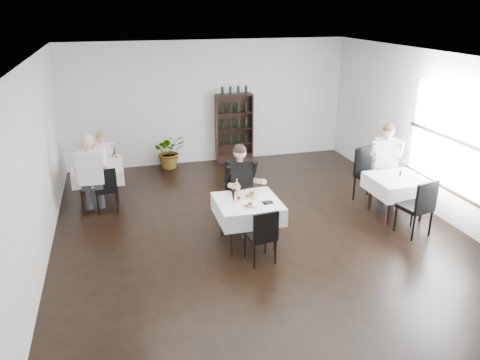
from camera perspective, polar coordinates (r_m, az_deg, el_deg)
name	(u,v)px	position (r m, az deg, el deg)	size (l,w,h in m)	color
room_shell	(266,157)	(7.50, 3.18, 2.84)	(9.00, 9.00, 9.00)	black
window_right	(451,141)	(9.18, 24.33, 4.36)	(0.06, 2.30, 1.85)	white
wine_shelf	(234,129)	(11.82, -0.71, 6.29)	(0.90, 0.28, 1.75)	black
main_table	(248,209)	(7.74, 0.94, -3.54)	(1.03, 1.03, 0.77)	black
left_table	(98,172)	(9.81, -16.89, 0.89)	(0.98, 0.98, 0.77)	black
right_table	(397,185)	(9.21, 18.61, -0.59)	(0.98, 0.98, 0.77)	black
potted_tree	(170,151)	(11.54, -8.57, 3.49)	(0.76, 0.66, 0.84)	#21541D
main_chair_far	(242,194)	(8.54, 0.28, -1.72)	(0.46, 0.47, 0.94)	black
main_chair_near	(263,233)	(7.18, 2.77, -6.51)	(0.46, 0.47, 0.90)	black
left_chair_far	(105,163)	(10.52, -16.16, 1.97)	(0.48, 0.49, 0.98)	black
left_chair_near	(106,187)	(9.30, -16.04, -0.78)	(0.43, 0.43, 0.91)	black
right_chair_far	(368,171)	(9.81, 15.31, 1.10)	(0.65, 0.65, 1.10)	black
right_chair_near	(419,204)	(8.55, 21.01, -2.78)	(0.56, 0.57, 1.04)	black
diner_main	(242,182)	(8.08, 0.22, -0.22)	(0.64, 0.67, 1.57)	#3C3C43
diner_left_far	(104,157)	(10.29, -16.27, 2.69)	(0.58, 0.61, 1.30)	#3C3C43
diner_left_near	(90,169)	(9.07, -17.77, 1.33)	(0.61, 0.60, 1.62)	#3C3C43
diner_right_far	(387,159)	(9.61, 17.44, 2.50)	(0.69, 0.74, 1.64)	#3C3C43
plate_far	(251,196)	(7.82, 1.30, -1.95)	(0.32, 0.32, 0.08)	white
plate_near	(249,206)	(7.44, 1.09, -3.17)	(0.22, 0.22, 0.07)	white
pilsner_dark	(233,196)	(7.53, -0.81, -1.99)	(0.07, 0.07, 0.30)	black
pilsner_lager	(237,190)	(7.73, -0.39, -1.26)	(0.08, 0.08, 0.34)	#BF8331
coke_bottle	(239,197)	(7.59, -0.16, -2.04)	(0.06, 0.06, 0.23)	silver
napkin_cutlery	(268,203)	(7.60, 3.38, -2.76)	(0.19, 0.19, 0.02)	black
pepper_mill	(400,173)	(9.27, 18.97, 0.78)	(0.04, 0.04, 0.09)	black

